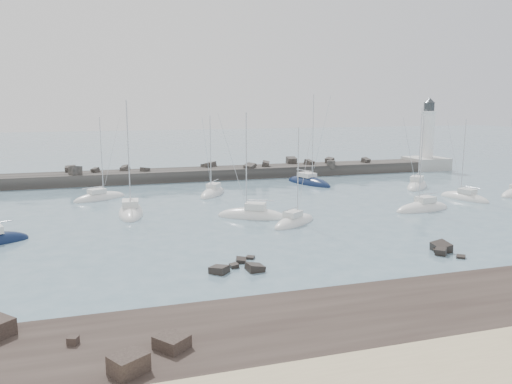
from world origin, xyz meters
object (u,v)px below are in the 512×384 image
(sailboat_12, at_px, (417,187))
(sailboat_8, at_px, (309,183))
(sailboat_3, at_px, (131,213))
(sailboat_7, at_px, (294,223))
(sailboat_10, at_px, (464,198))
(sailboat_6, at_px, (213,194))
(sailboat_5, at_px, (252,216))
(sailboat_9, at_px, (422,209))
(lighthouse, at_px, (426,153))
(sailboat_4, at_px, (100,198))

(sailboat_12, bearing_deg, sailboat_8, 150.13)
(sailboat_3, distance_m, sailboat_7, 19.50)
(sailboat_8, distance_m, sailboat_10, 23.81)
(sailboat_7, bearing_deg, sailboat_8, 63.90)
(sailboat_7, bearing_deg, sailboat_6, 103.60)
(sailboat_7, distance_m, sailboat_10, 27.93)
(sailboat_12, bearing_deg, sailboat_5, -157.94)
(sailboat_9, bearing_deg, lighthouse, 54.02)
(sailboat_5, bearing_deg, sailboat_8, 52.75)
(sailboat_12, bearing_deg, sailboat_9, -122.47)
(sailboat_4, distance_m, sailboat_5, 23.52)
(sailboat_6, relative_size, sailboat_8, 0.79)
(sailboat_5, xyz_separation_m, sailboat_10, (30.70, 2.14, -0.02))
(lighthouse, distance_m, sailboat_12, 23.87)
(sailboat_9, distance_m, sailboat_10, 10.70)
(sailboat_3, xyz_separation_m, sailboat_7, (16.63, -10.19, -0.01))
(sailboat_8, bearing_deg, lighthouse, 19.15)
(sailboat_6, bearing_deg, sailboat_4, 176.02)
(sailboat_3, distance_m, sailboat_12, 43.78)
(sailboat_3, distance_m, sailboat_5, 14.42)
(sailboat_7, bearing_deg, sailboat_9, 6.30)
(sailboat_8, height_order, sailboat_10, sailboat_8)
(lighthouse, xyz_separation_m, sailboat_6, (-46.23, -15.26, -2.95))
(sailboat_4, xyz_separation_m, sailboat_9, (37.64, -18.87, 0.02))
(sailboat_3, relative_size, sailboat_10, 1.23)
(sailboat_9, bearing_deg, sailboat_3, 166.36)
(sailboat_3, xyz_separation_m, sailboat_10, (43.82, -3.84, -0.01))
(sailboat_4, relative_size, sailboat_6, 0.98)
(sailboat_3, bearing_deg, sailboat_8, 26.92)
(sailboat_3, height_order, sailboat_6, sailboat_3)
(sailboat_6, height_order, sailboat_8, sailboat_8)
(sailboat_5, distance_m, sailboat_12, 32.59)
(sailboat_6, relative_size, sailboat_12, 0.92)
(sailboat_7, bearing_deg, sailboat_3, 148.49)
(lighthouse, xyz_separation_m, sailboat_9, (-24.00, -33.06, -2.95))
(sailboat_3, xyz_separation_m, sailboat_6, (11.85, 9.53, -0.01))
(sailboat_5, relative_size, sailboat_8, 0.84)
(sailboat_7, height_order, sailboat_9, sailboat_9)
(sailboat_3, bearing_deg, sailboat_12, 8.22)
(sailboat_3, bearing_deg, lighthouse, 23.12)
(sailboat_4, xyz_separation_m, sailboat_5, (16.68, -16.58, 0.02))
(sailboat_7, relative_size, sailboat_9, 0.90)
(sailboat_10, bearing_deg, sailboat_4, 163.05)
(lighthouse, bearing_deg, sailboat_6, -161.73)
(sailboat_4, relative_size, sailboat_9, 0.96)
(sailboat_7, distance_m, sailboat_8, 27.63)
(sailboat_4, distance_m, sailboat_9, 42.11)
(sailboat_7, xyz_separation_m, sailboat_10, (27.19, 6.36, -0.00))
(sailboat_4, bearing_deg, sailboat_6, -3.98)
(sailboat_10, distance_m, sailboat_12, 10.11)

